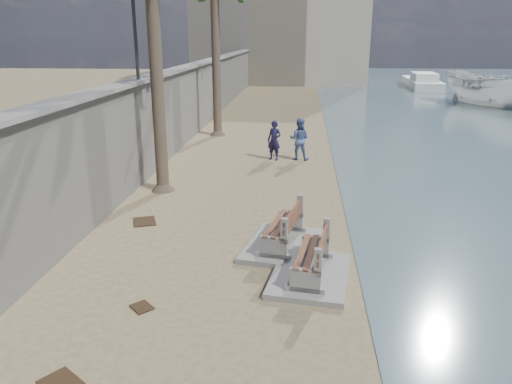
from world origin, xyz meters
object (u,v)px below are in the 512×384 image
object	(u,v)px
bench_near	(311,260)
yacht_far	(421,84)
bench_far	(283,231)
person_a	(274,138)
boat_cruiser	(490,87)
person_b	(299,137)

from	to	relation	value
bench_near	yacht_far	distance (m)	43.54
bench_far	person_a	size ratio (longest dim) A/B	1.43
bench_near	person_a	xyz separation A→B (m)	(-1.44, 10.70, 0.52)
person_a	boat_cruiser	size ratio (longest dim) A/B	0.54
bench_far	yacht_far	distance (m)	42.23
boat_cruiser	yacht_far	xyz separation A→B (m)	(-1.92, 13.31, -1.01)
person_a	boat_cruiser	world-z (taller)	boat_cruiser
person_a	person_b	distance (m)	1.06
person_b	boat_cruiser	bearing A→B (deg)	-118.79
bench_near	boat_cruiser	xyz separation A→B (m)	(13.37, 28.70, 0.93)
bench_near	person_a	bearing A→B (deg)	97.65
bench_near	boat_cruiser	size ratio (longest dim) A/B	0.74
person_a	boat_cruiser	distance (m)	23.31
person_a	person_b	world-z (taller)	person_b
bench_far	person_a	xyz separation A→B (m)	(-0.76, 9.14, 0.51)
bench_far	person_a	world-z (taller)	person_a
bench_near	person_b	distance (m)	10.86
bench_near	person_b	xyz separation A→B (m)	(-0.39, 10.84, 0.54)
person_a	person_b	bearing A→B (deg)	32.41
bench_near	person_a	distance (m)	10.81
bench_far	yacht_far	world-z (taller)	yacht_far
bench_far	yacht_far	xyz separation A→B (m)	(12.12, 40.45, -0.10)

